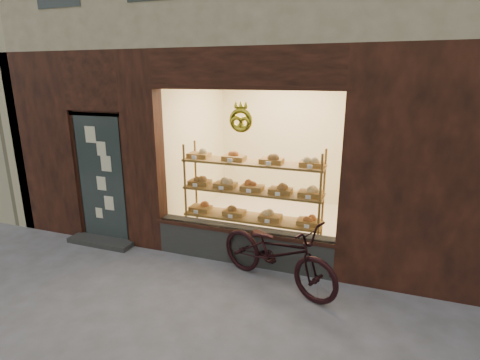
% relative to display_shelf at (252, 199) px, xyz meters
% --- Properties ---
extents(ground, '(90.00, 90.00, 0.00)m').
position_rel_display_shelf_xyz_m(ground, '(-0.45, -2.55, -0.87)').
color(ground, '#515151').
extents(display_shelf, '(2.20, 0.45, 1.70)m').
position_rel_display_shelf_xyz_m(display_shelf, '(0.00, 0.00, 0.00)').
color(display_shelf, brown).
rests_on(display_shelf, ground).
extents(bicycle, '(1.93, 1.28, 0.96)m').
position_rel_display_shelf_xyz_m(bicycle, '(0.64, -0.90, -0.39)').
color(bicycle, black).
rests_on(bicycle, ground).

